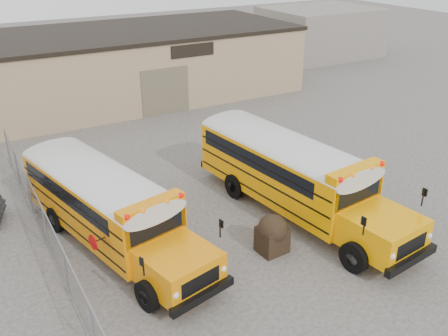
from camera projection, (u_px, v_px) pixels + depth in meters
ground at (230, 243)px, 18.73m from camera, size 120.00×120.00×0.00m
warehouse at (80, 69)px, 33.46m from camera, size 30.20×10.20×4.67m
chainlink_fence at (46, 228)px, 18.01m from camera, size 0.07×18.07×1.81m
distant_building_right at (320, 32)px, 47.49m from camera, size 10.00×8.00×4.40m
school_bus_left at (37, 154)px, 22.17m from camera, size 4.54×10.21×2.90m
school_bus_right at (203, 126)px, 25.05m from camera, size 3.83×10.93×3.13m
tarp_bundle at (272, 233)px, 17.94m from camera, size 1.10×1.10×1.49m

